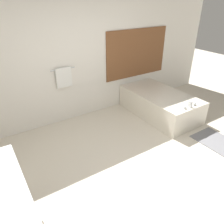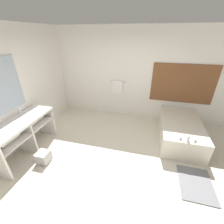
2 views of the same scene
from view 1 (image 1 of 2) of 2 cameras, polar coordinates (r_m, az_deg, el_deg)
The scene contains 5 objects.
ground_plane at distance 3.52m, azimuth 7.87°, elevation -15.76°, with size 16.00×16.00×0.00m, color beige.
wall_back_with_blinds at distance 4.58m, azimuth -9.09°, elevation 14.27°, with size 7.40×0.13×2.70m.
vanity_counter at distance 2.50m, azimuth -27.17°, elevation -22.64°, with size 0.58×1.51×0.85m.
bathtub at distance 5.04m, azimuth 12.31°, elevation 2.41°, with size 0.96×1.79×0.63m.
bath_mat at distance 4.56m, azimuth 25.66°, elevation -6.94°, with size 0.59×0.78×0.02m.
Camera 1 is at (-1.75, -1.84, 2.43)m, focal length 35.00 mm.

